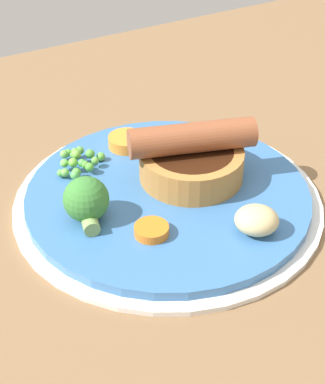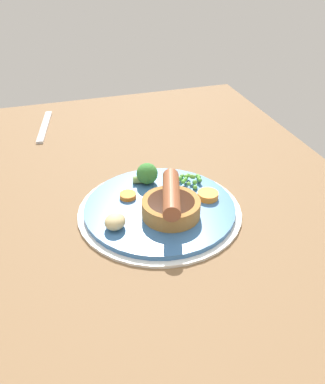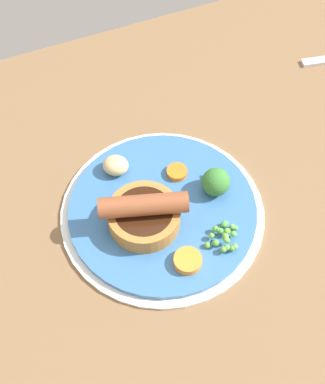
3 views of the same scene
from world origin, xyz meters
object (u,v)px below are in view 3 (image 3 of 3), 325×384
potato_chunk_0 (116,165)px  sausage_pudding (144,214)px  broccoli_floret_near (216,183)px  pea_pile (224,236)px  carrot_slice_0 (188,261)px  carrot_slice_1 (175,173)px  dinner_plate (163,213)px

potato_chunk_0 → sausage_pudding: bearing=93.5°
broccoli_floret_near → pea_pile: bearing=-5.0°
broccoli_floret_near → potato_chunk_0: broccoli_floret_near is taller
pea_pile → potato_chunk_0: (9.49, -16.42, 0.37)cm
potato_chunk_0 → carrot_slice_0: size_ratio=1.01×
broccoli_floret_near → potato_chunk_0: bearing=-113.9°
potato_chunk_0 → carrot_slice_1: (-7.69, 3.99, -0.81)cm
dinner_plate → carrot_slice_0: carrot_slice_0 is taller
pea_pile → broccoli_floret_near: (-2.42, -7.54, 1.10)cm
sausage_pudding → carrot_slice_1: 9.34cm
pea_pile → potato_chunk_0: 18.97cm
potato_chunk_0 → carrot_slice_1: size_ratio=1.27×
pea_pile → broccoli_floret_near: bearing=-107.8°
sausage_pudding → pea_pile: (-8.90, 6.64, -1.37)cm
carrot_slice_1 → broccoli_floret_near: bearing=130.8°
pea_pile → potato_chunk_0: bearing=-60.0°
broccoli_floret_near → carrot_slice_0: bearing=-30.4°
sausage_pudding → carrot_slice_0: (-2.98, 7.99, -1.64)cm
broccoli_floret_near → carrot_slice_0: 12.26cm
dinner_plate → carrot_slice_1: carrot_slice_1 is taller
pea_pile → carrot_slice_0: bearing=12.8°
carrot_slice_0 → carrot_slice_1: (-4.12, -13.78, -0.17)cm
dinner_plate → pea_pile: bearing=127.7°
dinner_plate → sausage_pudding: (3.16, 0.79, 3.06)cm
pea_pile → broccoli_floret_near: broccoli_floret_near is taller
sausage_pudding → potato_chunk_0: sausage_pudding is taller
dinner_plate → pea_pile: (-5.74, 7.43, 1.69)cm
sausage_pudding → potato_chunk_0: (0.59, -9.78, -1.00)cm
potato_chunk_0 → broccoli_floret_near: bearing=143.3°
sausage_pudding → potato_chunk_0: bearing=110.8°
dinner_plate → carrot_slice_0: bearing=88.8°
dinner_plate → potato_chunk_0: (3.75, -9.00, 2.06)cm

